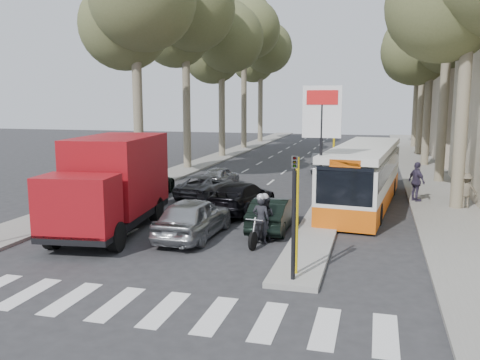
% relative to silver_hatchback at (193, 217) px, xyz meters
% --- Properties ---
extents(ground, '(120.00, 120.00, 0.00)m').
position_rel_silver_hatchback_xyz_m(ground, '(1.10, -2.37, -0.76)').
color(ground, '#28282B').
rests_on(ground, ground).
extents(sidewalk_right, '(3.20, 70.00, 0.12)m').
position_rel_silver_hatchback_xyz_m(sidewalk_right, '(9.70, 22.63, -0.70)').
color(sidewalk_right, gray).
rests_on(sidewalk_right, ground).
extents(median_left, '(2.40, 64.00, 0.12)m').
position_rel_silver_hatchback_xyz_m(median_left, '(-6.90, 25.63, -0.70)').
color(median_left, gray).
rests_on(median_left, ground).
extents(traffic_island, '(1.50, 26.00, 0.16)m').
position_rel_silver_hatchback_xyz_m(traffic_island, '(4.35, 8.63, -0.68)').
color(traffic_island, gray).
rests_on(traffic_island, ground).
extents(billboard, '(1.50, 12.10, 5.60)m').
position_rel_silver_hatchback_xyz_m(billboard, '(4.35, 2.63, 2.94)').
color(billboard, yellow).
rests_on(billboard, ground).
extents(traffic_light_island, '(0.16, 0.41, 3.60)m').
position_rel_silver_hatchback_xyz_m(traffic_light_island, '(4.35, -3.87, 1.73)').
color(traffic_light_island, black).
rests_on(traffic_light_island, ground).
extents(tree_l_a, '(7.40, 7.20, 14.10)m').
position_rel_silver_hatchback_xyz_m(tree_l_a, '(-6.77, 9.74, 9.62)').
color(tree_l_a, '#6B604C').
rests_on(tree_l_a, ground).
extents(tree_l_b, '(7.40, 7.20, 14.88)m').
position_rel_silver_hatchback_xyz_m(tree_l_b, '(-6.87, 17.74, 10.31)').
color(tree_l_b, '#6B604C').
rests_on(tree_l_b, ground).
extents(tree_l_c, '(7.40, 7.20, 13.71)m').
position_rel_silver_hatchback_xyz_m(tree_l_c, '(-6.67, 25.74, 9.28)').
color(tree_l_c, '#6B604C').
rests_on(tree_l_c, ground).
extents(tree_l_d, '(7.40, 7.20, 15.66)m').
position_rel_silver_hatchback_xyz_m(tree_l_d, '(-6.77, 33.74, 11.00)').
color(tree_l_d, '#6B604C').
rests_on(tree_l_d, ground).
extents(tree_l_e, '(7.40, 7.20, 14.49)m').
position_rel_silver_hatchback_xyz_m(tree_l_e, '(-6.87, 41.74, 9.97)').
color(tree_l_e, '#6B604C').
rests_on(tree_l_e, ground).
extents(tree_r_c, '(7.40, 7.20, 13.32)m').
position_rel_silver_hatchback_xyz_m(tree_r_c, '(10.13, 23.74, 8.93)').
color(tree_r_c, '#6B604C').
rests_on(tree_r_c, ground).
extents(tree_r_d, '(7.40, 7.20, 14.88)m').
position_rel_silver_hatchback_xyz_m(tree_r_d, '(10.23, 31.74, 10.31)').
color(tree_r_d, '#6B604C').
rests_on(tree_r_d, ground).
extents(tree_r_e, '(7.40, 7.20, 14.10)m').
position_rel_silver_hatchback_xyz_m(tree_r_e, '(10.33, 39.74, 9.62)').
color(tree_r_e, '#6B604C').
rests_on(tree_r_e, ground).
extents(silver_hatchback, '(1.93, 4.52, 1.52)m').
position_rel_silver_hatchback_xyz_m(silver_hatchback, '(0.00, 0.00, 0.00)').
color(silver_hatchback, '#A0A3A8').
rests_on(silver_hatchback, ground).
extents(dark_hatchback, '(1.38, 3.93, 1.29)m').
position_rel_silver_hatchback_xyz_m(dark_hatchback, '(2.61, 1.87, -0.11)').
color(dark_hatchback, black).
rests_on(dark_hatchback, ground).
extents(queue_car_a, '(2.46, 4.42, 1.17)m').
position_rel_silver_hatchback_xyz_m(queue_car_a, '(-2.10, 7.57, -0.18)').
color(queue_car_a, '#46474D').
rests_on(queue_car_a, ground).
extents(queue_car_b, '(2.53, 4.94, 1.37)m').
position_rel_silver_hatchback_xyz_m(queue_car_b, '(0.60, 4.63, -0.07)').
color(queue_car_b, black).
rests_on(queue_car_b, ground).
extents(queue_car_c, '(1.73, 3.62, 1.19)m').
position_rel_silver_hatchback_xyz_m(queue_car_c, '(-2.40, 10.96, -0.16)').
color(queue_car_c, gray).
rests_on(queue_car_c, ground).
extents(queue_car_d, '(1.61, 4.03, 1.30)m').
position_rel_silver_hatchback_xyz_m(queue_car_d, '(2.77, 18.57, -0.11)').
color(queue_car_d, '#4D5055').
rests_on(queue_car_d, ground).
extents(queue_car_e, '(2.54, 5.31, 1.49)m').
position_rel_silver_hatchback_xyz_m(queue_car_e, '(-5.20, 6.63, -0.02)').
color(queue_car_e, black).
rests_on(queue_car_e, ground).
extents(red_truck, '(3.32, 7.08, 3.65)m').
position_rel_silver_hatchback_xyz_m(red_truck, '(-3.30, -0.02, 1.17)').
color(red_truck, black).
rests_on(red_truck, ground).
extents(city_bus, '(3.57, 11.36, 2.94)m').
position_rel_silver_hatchback_xyz_m(city_bus, '(5.90, 7.41, 0.79)').
color(city_bus, '#D8570C').
rests_on(city_bus, ground).
extents(motorcycle, '(0.85, 2.15, 1.83)m').
position_rel_silver_hatchback_xyz_m(motorcycle, '(2.63, -0.02, 0.07)').
color(motorcycle, black).
rests_on(motorcycle, ground).
extents(pedestrian_near, '(1.09, 1.26, 1.94)m').
position_rel_silver_hatchback_xyz_m(pedestrian_near, '(8.40, 8.71, 0.33)').
color(pedestrian_near, '#3A314A').
rests_on(pedestrian_near, sidewalk_right).
extents(pedestrian_far, '(1.10, 0.62, 1.61)m').
position_rel_silver_hatchback_xyz_m(pedestrian_far, '(10.49, 7.68, 0.16)').
color(pedestrian_far, brown).
rests_on(pedestrian_far, sidewalk_right).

